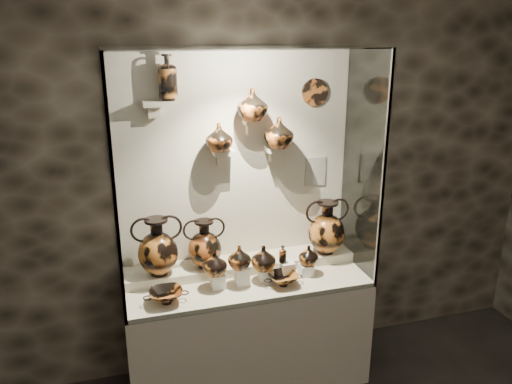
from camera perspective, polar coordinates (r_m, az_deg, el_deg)
The scene contains 36 objects.
wall_back at distance 3.56m, azimuth -2.46°, elevation 3.39°, with size 5.00×0.02×3.20m, color black.
plinth at distance 3.77m, azimuth -0.98°, elevation -15.77°, with size 1.70×0.60×0.80m, color beige.
front_tier at distance 3.56m, azimuth -1.01°, elevation -10.20°, with size 1.68×0.58×0.03m, color beige.
rear_tier at distance 3.70m, azimuth -1.75°, elevation -8.49°, with size 1.70×0.25×0.10m, color beige.
back_panel at distance 3.56m, azimuth -2.44°, elevation 3.37°, with size 1.70×0.03×1.60m, color beige.
glass_front at distance 2.99m, azimuth 0.42°, elevation 0.56°, with size 1.70×0.01×1.60m, color white.
glass_left at distance 3.16m, azimuth -16.06°, elevation 0.77°, with size 0.01×0.60×1.60m, color white.
glass_right at distance 3.58m, azimuth 12.11°, elevation 3.05°, with size 0.01×0.60×1.60m, color white.
glass_top at distance 3.14m, azimuth -1.18°, elevation 16.15°, with size 1.70×0.60×0.01m, color white.
frame_post_left at distance 2.88m, azimuth -15.82°, elevation -0.84°, with size 0.02×0.02×1.60m, color gray.
frame_post_right at distance 3.33m, azimuth 14.36°, elevation 1.80°, with size 0.02×0.02×1.60m, color gray.
pedestal_a at distance 3.44m, azimuth -4.38°, elevation -10.08°, with size 0.09×0.09×0.10m, color silver.
pedestal_b at distance 3.47m, azimuth -1.60°, elevation -9.51°, with size 0.09×0.09×0.13m, color silver.
pedestal_c at distance 3.52m, azimuth 1.11°, elevation -9.44°, with size 0.09×0.09×0.09m, color silver.
pedestal_d at distance 3.56m, azimuth 3.60°, elevation -8.88°, with size 0.09×0.09×0.12m, color silver.
pedestal_e at distance 3.62m, azimuth 5.70°, elevation -8.85°, with size 0.09×0.09×0.08m, color silver.
bracket_ul at distance 3.31m, azimuth -11.63°, elevation 9.87°, with size 0.14×0.12×0.04m, color beige.
bracket_ca at distance 3.44m, azimuth -3.78°, elevation 4.56°, with size 0.14×0.12×0.04m, color beige.
bracket_cb at distance 3.45m, azimuth -0.58°, elevation 8.02°, with size 0.10×0.12×0.04m, color beige.
bracket_cc at distance 3.54m, azimuth 2.25°, elevation 4.97°, with size 0.14×0.12×0.04m, color beige.
amphora_left at distance 3.45m, azimuth -11.18°, elevation -6.13°, with size 0.33×0.33×0.41m, color #AD5F21, non-canonical shape.
amphora_mid at distance 3.52m, azimuth -5.90°, elevation -5.89°, with size 0.28×0.28×0.35m, color #B85820, non-canonical shape.
amphora_right at distance 3.75m, azimuth 8.07°, elevation -3.99°, with size 0.33×0.33×0.41m, color #AD5F21, non-canonical shape.
jug_a at distance 3.37m, azimuth -4.75°, elevation -8.13°, with size 0.17×0.17×0.17m, color #AD5F21.
jug_b at distance 3.39m, azimuth -1.91°, elevation -7.46°, with size 0.16×0.16×0.16m, color #B85820.
jug_c at distance 3.45m, azimuth 0.84°, elevation -7.55°, with size 0.17×0.17×0.18m, color #AD5F21.
jug_e at distance 3.57m, azimuth 6.00°, elevation -7.19°, with size 0.14×0.14×0.14m, color #AD5F21.
lekythos_small at distance 3.50m, azimuth 3.06°, elevation -7.00°, with size 0.06×0.06×0.14m, color #B85820, non-canonical shape.
kylix_left at distance 3.30m, azimuth -10.24°, elevation -11.52°, with size 0.28×0.23×0.11m, color #B85820, non-canonical shape.
kylix_right at distance 3.47m, azimuth 3.13°, elevation -9.82°, with size 0.26×0.22×0.10m, color #AD5F21, non-canonical shape.
lekythos_tall at distance 3.29m, azimuth -10.09°, elevation 13.10°, with size 0.13×0.13×0.33m, color #AD5F21, non-canonical shape.
ovoid_vase_a at distance 3.37m, azimuth -4.24°, elevation 6.24°, with size 0.18×0.18×0.19m, color #B85820.
ovoid_vase_b at distance 3.38m, azimuth -0.42°, elevation 9.97°, with size 0.21×0.21×0.22m, color #B85820.
ovoid_vase_c at distance 3.47m, azimuth 2.63°, elevation 6.79°, with size 0.20×0.20×0.21m, color #B85820.
wall_plate at distance 3.63m, azimuth 6.73°, elevation 11.26°, with size 0.19×0.19×0.02m, color #AA5721.
info_placard at distance 3.76m, azimuth 6.78°, elevation 2.36°, with size 0.16×0.01×0.22m, color beige.
Camera 1 is at (-0.83, -0.85, 2.49)m, focal length 35.00 mm.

